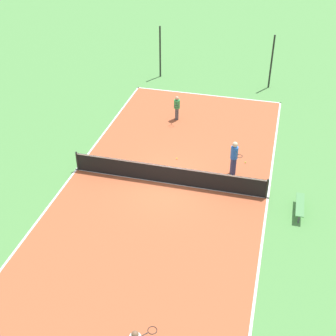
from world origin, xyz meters
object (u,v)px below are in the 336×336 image
tennis_ball_right_alley (245,162)px  player_near_blue (234,156)px  bench (300,205)px  tennis_ball_near_net (177,159)px  tennis_net (168,174)px  fence_post_back_left (160,52)px  fence_post_back_right (271,62)px  player_far_green (177,106)px

tennis_ball_right_alley → player_near_blue: bearing=-113.8°
player_near_blue → tennis_ball_right_alley: size_ratio=26.94×
bench → tennis_ball_near_net: bench is taller
tennis_net → fence_post_back_left: 13.37m
tennis_net → tennis_ball_right_alley: size_ratio=139.89×
bench → tennis_ball_right_alley: bench is taller
fence_post_back_left → player_near_blue: bearing=-58.7°
bench → fence_post_back_left: size_ratio=0.47×
bench → player_near_blue: size_ratio=0.94×
fence_post_back_right → fence_post_back_left: bearing=180.0°
player_far_green → tennis_ball_near_net: (1.05, -4.37, -0.81)m
player_far_green → fence_post_back_left: bearing=-166.2°
tennis_net → player_near_blue: bearing=28.4°
player_far_green → fence_post_back_left: 6.81m
player_far_green → player_near_blue: bearing=29.4°
player_near_blue → tennis_ball_near_net: size_ratio=26.94×
tennis_ball_right_alley → tennis_ball_near_net: (-3.53, -0.54, 0.00)m
fence_post_back_left → fence_post_back_right: size_ratio=1.00×
fence_post_back_right → bench: bearing=-80.0°
tennis_net → bench: 6.26m
fence_post_back_right → player_far_green: bearing=-129.0°
tennis_net → bench: size_ratio=5.52×
tennis_ball_near_net → fence_post_back_right: bearing=69.4°
bench → fence_post_back_right: bearing=10.0°
fence_post_back_left → fence_post_back_right: same height
player_near_blue → tennis_ball_right_alley: (0.51, 1.16, -1.03)m
tennis_ball_near_net → fence_post_back_right: 11.39m
player_far_green → tennis_ball_near_net: 4.57m
tennis_net → player_far_green: (-1.15, 6.57, 0.32)m
bench → player_near_blue: 4.06m
tennis_ball_right_alley → fence_post_back_left: 12.50m
player_far_green → tennis_ball_near_net: bearing=3.6°
bench → tennis_ball_right_alley: 4.43m
tennis_ball_right_alley → tennis_ball_near_net: bearing=-171.3°
tennis_net → player_far_green: size_ratio=6.38×
tennis_net → tennis_ball_near_net: (-0.09, 2.20, -0.49)m
bench → tennis_ball_near_net: (-6.31, 2.89, -0.33)m
tennis_ball_near_net → tennis_net: bearing=-87.6°
player_near_blue → tennis_net: bearing=-91.7°
player_near_blue → fence_post_back_right: size_ratio=0.50×
bench → player_far_green: player_far_green is taller
player_far_green → fence_post_back_right: bearing=131.0°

